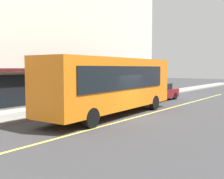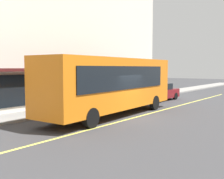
{
  "view_description": "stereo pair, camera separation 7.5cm",
  "coord_description": "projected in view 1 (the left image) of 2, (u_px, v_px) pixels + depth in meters",
  "views": [
    {
      "loc": [
        -13.42,
        -8.54,
        2.92
      ],
      "look_at": [
        -0.12,
        1.52,
        1.6
      ],
      "focal_mm": 43.86,
      "sensor_mm": 36.0,
      "label": 1
    },
    {
      "loc": [
        -13.38,
        -8.6,
        2.92
      ],
      "look_at": [
        -0.12,
        1.52,
        1.6
      ],
      "focal_mm": 43.86,
      "sensor_mm": 36.0,
      "label": 2
    }
  ],
  "objects": [
    {
      "name": "ground",
      "position": [
        134.0,
        118.0,
        16.04
      ],
      "size": [
        120.0,
        120.0,
        0.0
      ],
      "primitive_type": "plane",
      "color": "#38383A"
    },
    {
      "name": "sidewalk",
      "position": [
        70.0,
        108.0,
        19.23
      ],
      "size": [
        80.0,
        2.41,
        0.15
      ],
      "primitive_type": "cube",
      "color": "gray",
      "rests_on": "ground"
    },
    {
      "name": "lane_centre_stripe",
      "position": [
        134.0,
        118.0,
        16.04
      ],
      "size": [
        36.0,
        0.16,
        0.01
      ],
      "primitive_type": "cube",
      "color": "#D8D14C",
      "rests_on": "ground"
    },
    {
      "name": "storefront_building",
      "position": [
        16.0,
        6.0,
        22.2
      ],
      "size": [
        27.85,
        10.26,
        15.91
      ],
      "color": "silver",
      "rests_on": "ground"
    },
    {
      "name": "bus",
      "position": [
        113.0,
        83.0,
        16.71
      ],
      "size": [
        11.24,
        3.06,
        3.5
      ],
      "color": "orange",
      "rests_on": "ground"
    },
    {
      "name": "traffic_light",
      "position": [
        121.0,
        72.0,
        22.98
      ],
      "size": [
        0.3,
        0.52,
        3.2
      ],
      "color": "#2D2D33",
      "rests_on": "sidewalk"
    },
    {
      "name": "car_maroon",
      "position": [
        159.0,
        92.0,
        24.68
      ],
      "size": [
        4.36,
        1.99,
        1.52
      ],
      "color": "maroon",
      "rests_on": "ground"
    },
    {
      "name": "pedestrian_near_storefront",
      "position": [
        97.0,
        89.0,
        21.74
      ],
      "size": [
        0.34,
        0.34,
        1.75
      ],
      "color": "black",
      "rests_on": "sidewalk"
    }
  ]
}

